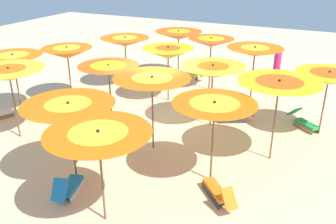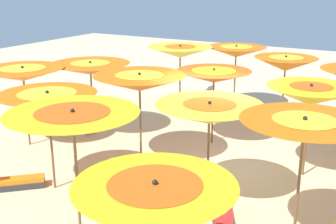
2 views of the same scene
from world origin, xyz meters
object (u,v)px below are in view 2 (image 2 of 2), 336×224
object	(u,v)px
lounger_3	(222,214)
beach_umbrella_9	(214,76)
beach_umbrella_10	(310,95)
beach_umbrella_1	(48,102)
lounger_5	(16,180)
beach_umbrella_13	(286,64)
beach_umbrella_2	(73,122)
lounger_0	(71,126)
beach_umbrella_3	(155,198)
beach_umbrella_12	(236,52)
beach_umbrella_8	(180,52)
beach_umbrella_6	(209,114)
beach_umbrella_5	(140,83)
beach_umbrella_7	(304,129)
beach_umbrella_4	(90,69)
beach_umbrella_0	(23,74)
lounger_4	(218,97)

from	to	relation	value
lounger_3	beach_umbrella_9	bearing A→B (deg)	-0.61
beach_umbrella_10	lounger_3	bearing A→B (deg)	164.33
beach_umbrella_1	lounger_5	bearing A→B (deg)	120.92
beach_umbrella_13	lounger_5	distance (m)	8.59
beach_umbrella_2	beach_umbrella_9	size ratio (longest dim) A/B	1.13
beach_umbrella_2	lounger_0	bearing A→B (deg)	43.15
beach_umbrella_1	lounger_3	world-z (taller)	beach_umbrella_1
beach_umbrella_3	beach_umbrella_12	world-z (taller)	beach_umbrella_12
beach_umbrella_8	lounger_3	world-z (taller)	beach_umbrella_8
beach_umbrella_6	lounger_5	size ratio (longest dim) A/B	1.80
beach_umbrella_10	beach_umbrella_12	xyz separation A→B (m)	(4.42, 3.48, 0.09)
beach_umbrella_5	beach_umbrella_10	size ratio (longest dim) A/B	1.04
beach_umbrella_2	beach_umbrella_8	xyz separation A→B (m)	(7.66, 2.06, -0.08)
beach_umbrella_6	beach_umbrella_3	bearing A→B (deg)	-166.15
beach_umbrella_7	lounger_5	distance (m)	6.32
beach_umbrella_3	beach_umbrella_4	distance (m)	7.88
beach_umbrella_0	beach_umbrella_8	world-z (taller)	beach_umbrella_8
beach_umbrella_6	beach_umbrella_10	world-z (taller)	beach_umbrella_10
beach_umbrella_0	beach_umbrella_12	xyz separation A→B (m)	(6.21, -3.67, 0.03)
beach_umbrella_6	beach_umbrella_9	xyz separation A→B (m)	(3.19, 1.31, 0.00)
lounger_5	beach_umbrella_10	bearing A→B (deg)	-7.62
beach_umbrella_10	lounger_4	world-z (taller)	beach_umbrella_10
beach_umbrella_10	beach_umbrella_13	world-z (taller)	beach_umbrella_10
beach_umbrella_1	beach_umbrella_4	xyz separation A→B (m)	(3.21, 1.48, 0.01)
beach_umbrella_10	lounger_3	world-z (taller)	beach_umbrella_10
lounger_3	lounger_4	distance (m)	8.51
beach_umbrella_6	lounger_3	xyz separation A→B (m)	(-0.68, -0.62, -1.72)
lounger_5	beach_umbrella_8	bearing A→B (deg)	43.15
beach_umbrella_7	beach_umbrella_13	size ratio (longest dim) A/B	1.11
beach_umbrella_6	beach_umbrella_13	bearing A→B (deg)	0.85
beach_umbrella_3	beach_umbrella_6	size ratio (longest dim) A/B	1.00
beach_umbrella_5	beach_umbrella_13	world-z (taller)	beach_umbrella_5
beach_umbrella_1	beach_umbrella_6	size ratio (longest dim) A/B	1.03
beach_umbrella_2	beach_umbrella_9	world-z (taller)	beach_umbrella_2
lounger_0	beach_umbrella_7	bearing A→B (deg)	-35.96
beach_umbrella_10	beach_umbrella_12	distance (m)	5.63
beach_umbrella_4	beach_umbrella_12	distance (m)	5.34
lounger_5	beach_umbrella_7	bearing A→B (deg)	-36.91
beach_umbrella_2	lounger_5	bearing A→B (deg)	72.65
beach_umbrella_2	beach_umbrella_13	xyz separation A→B (m)	(8.26, -1.35, -0.26)
beach_umbrella_5	lounger_3	size ratio (longest dim) A/B	1.81
beach_umbrella_8	beach_umbrella_6	bearing A→B (deg)	-146.74
beach_umbrella_12	beach_umbrella_13	world-z (taller)	beach_umbrella_12
beach_umbrella_3	beach_umbrella_13	distance (m)	9.46
beach_umbrella_6	beach_umbrella_9	distance (m)	3.45
beach_umbrella_3	beach_umbrella_13	size ratio (longest dim) A/B	0.99
beach_umbrella_1	beach_umbrella_3	distance (m)	4.71
beach_umbrella_4	beach_umbrella_12	bearing A→B (deg)	-29.93
beach_umbrella_1	beach_umbrella_2	bearing A→B (deg)	-124.26
beach_umbrella_0	beach_umbrella_13	xyz separation A→B (m)	(5.42, -5.62, -0.09)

